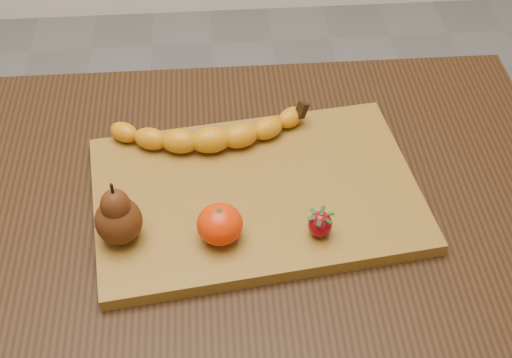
{
  "coord_description": "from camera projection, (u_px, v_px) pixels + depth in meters",
  "views": [
    {
      "loc": [
        -0.0,
        -0.66,
        1.5
      ],
      "look_at": [
        0.05,
        0.03,
        0.8
      ],
      "focal_mm": 50.0,
      "sensor_mm": 36.0,
      "label": 1
    }
  ],
  "objects": [
    {
      "name": "table",
      "position": [
        225.0,
        262.0,
        1.05
      ],
      "size": [
        1.0,
        0.7,
        0.76
      ],
      "color": "black",
      "rests_on": "ground"
    },
    {
      "name": "strawberry",
      "position": [
        320.0,
        224.0,
        0.93
      ],
      "size": [
        0.04,
        0.04,
        0.04
      ],
      "primitive_type": null,
      "rotation": [
        0.0,
        0.0,
        0.18
      ],
      "color": "maroon",
      "rests_on": "cutting_board"
    },
    {
      "name": "mandarin",
      "position": [
        220.0,
        224.0,
        0.92
      ],
      "size": [
        0.08,
        0.08,
        0.05
      ],
      "primitive_type": "ellipsoid",
      "rotation": [
        0.0,
        0.0,
        0.36
      ],
      "color": "red",
      "rests_on": "cutting_board"
    },
    {
      "name": "banana",
      "position": [
        210.0,
        140.0,
        1.04
      ],
      "size": [
        0.26,
        0.08,
        0.04
      ],
      "primitive_type": null,
      "rotation": [
        0.0,
        0.0,
        0.06
      ],
      "color": "orange",
      "rests_on": "cutting_board"
    },
    {
      "name": "pear",
      "position": [
        117.0,
        212.0,
        0.9
      ],
      "size": [
        0.07,
        0.07,
        0.1
      ],
      "primitive_type": null,
      "rotation": [
        0.0,
        0.0,
        -0.14
      ],
      "color": "#4C230C",
      "rests_on": "cutting_board"
    },
    {
      "name": "cutting_board",
      "position": [
        256.0,
        194.0,
        1.0
      ],
      "size": [
        0.48,
        0.35,
        0.02
      ],
      "primitive_type": "cube",
      "rotation": [
        0.0,
        0.0,
        0.12
      ],
      "color": "brown",
      "rests_on": "table"
    }
  ]
}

